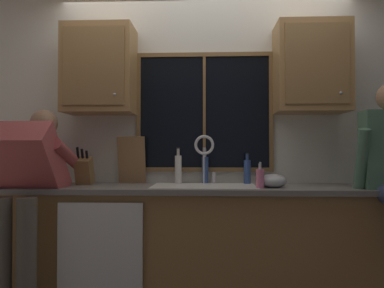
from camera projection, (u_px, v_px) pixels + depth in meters
back_wall at (205, 141)px, 3.23m from camera, size 5.95×0.12×2.55m
window_glass at (204, 112)px, 3.17m from camera, size 1.10×0.02×0.95m
window_frame_top at (204, 55)px, 3.17m from camera, size 1.17×0.02×0.04m
window_frame_bottom at (204, 170)px, 3.15m from camera, size 1.17×0.02×0.04m
window_frame_left at (139, 112)px, 3.18m from camera, size 0.03×0.02×0.95m
window_frame_right at (271, 112)px, 3.13m from camera, size 0.03×0.02×0.95m
window_mullion_center at (204, 112)px, 3.16m from camera, size 0.02×0.02×0.95m
lower_cabinet_run at (205, 248)px, 2.87m from camera, size 3.55×0.58×0.88m
countertop at (205, 189)px, 2.85m from camera, size 3.61×0.62×0.04m
dishwasher_front at (100, 256)px, 2.58m from camera, size 0.60×0.02×0.74m
upper_cabinet_left at (100, 70)px, 3.05m from camera, size 0.57×0.36×0.72m
upper_cabinet_right at (311, 68)px, 2.98m from camera, size 0.57×0.36×0.72m
sink at (204, 198)px, 2.86m from camera, size 0.80×0.46×0.21m
faucet at (205, 153)px, 3.05m from camera, size 0.18×0.09×0.40m
person_standing at (27, 185)px, 2.63m from camera, size 0.53×0.71×1.52m
knife_block at (84, 171)px, 2.97m from camera, size 0.12×0.18×0.32m
cutting_board at (132, 160)px, 3.10m from camera, size 0.23×0.10×0.39m
mixing_bowl at (273, 181)px, 2.75m from camera, size 0.21×0.21×0.10m
soap_dispenser at (260, 178)px, 2.70m from camera, size 0.06×0.07×0.19m
bottle_green_glass at (247, 171)px, 3.04m from camera, size 0.06×0.06×0.26m
bottle_tall_clear at (178, 168)px, 3.08m from camera, size 0.06×0.06×0.30m
bottle_amber_small at (205, 169)px, 3.10m from camera, size 0.06×0.06×0.29m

